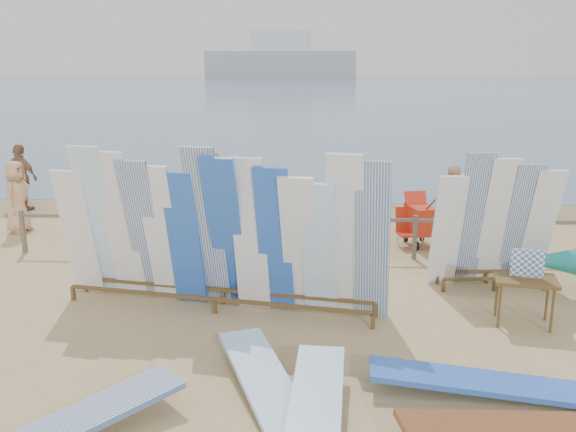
# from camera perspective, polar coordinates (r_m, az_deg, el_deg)

# --- Properties ---
(ground) EXTENTS (160.00, 160.00, 0.00)m
(ground) POSITION_cam_1_polar(r_m,az_deg,el_deg) (9.56, 2.28, -9.36)
(ground) COLOR tan
(ground) RESTS_ON ground
(ocean) EXTENTS (320.00, 240.00, 0.02)m
(ocean) POSITION_cam_1_polar(r_m,az_deg,el_deg) (136.84, 3.02, 12.28)
(ocean) COLOR #486381
(ocean) RESTS_ON ground
(wet_sand_strip) EXTENTS (40.00, 2.60, 0.01)m
(wet_sand_strip) POSITION_cam_1_polar(r_m,az_deg,el_deg) (16.42, 2.62, 0.59)
(wet_sand_strip) COLOR olive
(wet_sand_strip) RESTS_ON ground
(distant_ship) EXTENTS (45.00, 8.00, 14.00)m
(distant_ship) POSITION_cam_1_polar(r_m,az_deg,el_deg) (189.18, -0.70, 14.34)
(distant_ship) COLOR #999EA3
(distant_ship) RESTS_ON ocean
(fence) EXTENTS (12.08, 0.08, 0.90)m
(fence) POSITION_cam_1_polar(r_m,az_deg,el_deg) (12.20, 2.50, -1.05)
(fence) COLOR #645B4C
(fence) RESTS_ON ground
(main_surfboard_rack) EXTENTS (5.34, 1.55, 2.64)m
(main_surfboard_rack) POSITION_cam_1_polar(r_m,az_deg,el_deg) (9.51, -6.62, -1.98)
(main_surfboard_rack) COLOR brown
(main_surfboard_rack) RESTS_ON ground
(side_surfboard_rack) EXTENTS (2.13, 0.83, 2.42)m
(side_surfboard_rack) POSITION_cam_1_polar(r_m,az_deg,el_deg) (11.00, 18.78, -0.97)
(side_surfboard_rack) COLOR brown
(side_surfboard_rack) RESTS_ON ground
(vendor_table) EXTENTS (0.98, 0.77, 1.17)m
(vendor_table) POSITION_cam_1_polar(r_m,az_deg,el_deg) (9.79, 21.20, -7.31)
(vendor_table) COLOR brown
(vendor_table) RESTS_ON ground
(flat_board_d) EXTENTS (2.73, 0.75, 0.28)m
(flat_board_d) POSITION_cam_1_polar(r_m,az_deg,el_deg) (7.86, 17.83, -15.51)
(flat_board_d) COLOR blue
(flat_board_d) RESTS_ON ground
(flat_board_a) EXTENTS (1.53, 2.71, 0.31)m
(flat_board_a) POSITION_cam_1_polar(r_m,az_deg,el_deg) (7.35, -1.74, -16.98)
(flat_board_a) COLOR #98CBF3
(flat_board_a) RESTS_ON ground
(beach_chair_left) EXTENTS (0.63, 0.65, 0.88)m
(beach_chair_left) POSITION_cam_1_polar(r_m,az_deg,el_deg) (13.45, 6.03, -1.34)
(beach_chair_left) COLOR red
(beach_chair_left) RESTS_ON ground
(beach_chair_right) EXTENTS (0.61, 0.62, 0.83)m
(beach_chair_right) POSITION_cam_1_polar(r_m,az_deg,el_deg) (13.26, 11.31, -1.83)
(beach_chair_right) COLOR red
(beach_chair_right) RESTS_ON ground
(stroller) EXTENTS (0.75, 0.93, 1.13)m
(stroller) POSITION_cam_1_polar(r_m,az_deg,el_deg) (13.34, 12.24, -0.83)
(stroller) COLOR red
(stroller) RESTS_ON ground
(beachgoer_extra_1) EXTENTS (1.14, 0.79, 1.78)m
(beachgoer_extra_1) POSITION_cam_1_polar(r_m,az_deg,el_deg) (17.61, -23.67, 3.30)
(beachgoer_extra_1) COLOR #8C6042
(beachgoer_extra_1) RESTS_ON ground
(beachgoer_5) EXTENTS (0.64, 1.61, 1.70)m
(beachgoer_5) POSITION_cam_1_polar(r_m,az_deg,el_deg) (14.62, 6.10, 2.27)
(beachgoer_5) COLOR beige
(beachgoer_5) RESTS_ON ground
(beachgoer_8) EXTENTS (0.81, 0.44, 1.59)m
(beachgoer_8) POSITION_cam_1_polar(r_m,az_deg,el_deg) (14.33, 14.99, 1.43)
(beachgoer_8) COLOR beige
(beachgoer_8) RESTS_ON ground
(beachgoer_4) EXTENTS (1.06, 0.85, 1.68)m
(beachgoer_4) POSITION_cam_1_polar(r_m,az_deg,el_deg) (14.75, -3.69, 2.38)
(beachgoer_4) COLOR #8C6042
(beachgoer_4) RESTS_ON ground
(beachgoer_0) EXTENTS (0.44, 0.84, 1.67)m
(beachgoer_0) POSITION_cam_1_polar(r_m,az_deg,el_deg) (15.36, -24.01, 1.65)
(beachgoer_0) COLOR tan
(beachgoer_0) RESTS_ON ground
(beachgoer_11) EXTENTS (1.53, 0.65, 1.60)m
(beachgoer_11) POSITION_cam_1_polar(r_m,az_deg,el_deg) (16.38, -7.07, 3.33)
(beachgoer_11) COLOR beige
(beachgoer_11) RESTS_ON ground
(beachgoer_9) EXTENTS (0.61, 1.13, 1.67)m
(beachgoer_9) POSITION_cam_1_polar(r_m,az_deg,el_deg) (15.14, 19.91, 1.85)
(beachgoer_9) COLOR tan
(beachgoer_9) RESTS_ON ground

